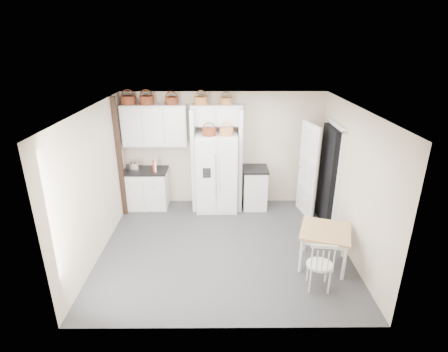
{
  "coord_description": "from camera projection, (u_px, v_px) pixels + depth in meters",
  "views": [
    {
      "loc": [
        -0.04,
        -5.65,
        3.65
      ],
      "look_at": [
        0.0,
        0.4,
        1.27
      ],
      "focal_mm": 28.0,
      "sensor_mm": 36.0,
      "label": 1
    }
  ],
  "objects": [
    {
      "name": "wall_left",
      "position": [
        96.0,
        183.0,
        6.1
      ],
      "size": [
        0.0,
        4.0,
        4.0
      ],
      "primitive_type": "plane",
      "rotation": [
        1.57,
        0.0,
        1.57
      ],
      "color": "#C4B39C",
      "rests_on": "floor"
    },
    {
      "name": "basket_bridge_a",
      "position": [
        201.0,
        101.0,
        7.4
      ],
      "size": [
        0.29,
        0.29,
        0.16
      ],
      "primitive_type": "cylinder",
      "color": "brown",
      "rests_on": "bridge_cabinet"
    },
    {
      "name": "counter_left",
      "position": [
        145.0,
        171.0,
        7.84
      ],
      "size": [
        0.98,
        0.64,
        0.04
      ],
      "primitive_type": "cube",
      "color": "black",
      "rests_on": "base_cab_left"
    },
    {
      "name": "basket_upper_c",
      "position": [
        172.0,
        101.0,
        7.4
      ],
      "size": [
        0.28,
        0.28,
        0.16
      ],
      "primitive_type": "cylinder",
      "color": "#511C11",
      "rests_on": "upper_cabinet"
    },
    {
      "name": "fridge_panel_left",
      "position": [
        194.0,
        160.0,
        7.75
      ],
      "size": [
        0.08,
        0.6,
        2.3
      ],
      "primitive_type": "cube",
      "color": "silver",
      "rests_on": "floor"
    },
    {
      "name": "basket_fridge_b",
      "position": [
        226.0,
        132.0,
        7.34
      ],
      "size": [
        0.29,
        0.29,
        0.15
      ],
      "primitive_type": "cylinder",
      "color": "brown",
      "rests_on": "refrigerator"
    },
    {
      "name": "windsor_chair",
      "position": [
        320.0,
        265.0,
        5.37
      ],
      "size": [
        0.44,
        0.41,
        0.83
      ],
      "primitive_type": "cube",
      "rotation": [
        0.0,
        0.0,
        -0.11
      ],
      "color": "silver",
      "rests_on": "floor"
    },
    {
      "name": "door_slab",
      "position": [
        308.0,
        171.0,
        7.47
      ],
      "size": [
        0.21,
        0.79,
        2.05
      ],
      "primitive_type": "cube",
      "rotation": [
        0.0,
        0.0,
        -1.36
      ],
      "color": "white",
      "rests_on": "floor"
    },
    {
      "name": "bridge_cabinet",
      "position": [
        217.0,
        115.0,
        7.52
      ],
      "size": [
        1.12,
        0.34,
        0.45
      ],
      "primitive_type": "cube",
      "color": "silver",
      "rests_on": "wall_back"
    },
    {
      "name": "basket_bridge_b",
      "position": [
        226.0,
        101.0,
        7.41
      ],
      "size": [
        0.26,
        0.26,
        0.15
      ],
      "primitive_type": "cylinder",
      "color": "brown",
      "rests_on": "bridge_cabinet"
    },
    {
      "name": "basket_upper_b",
      "position": [
        147.0,
        100.0,
        7.39
      ],
      "size": [
        0.3,
        0.3,
        0.18
      ],
      "primitive_type": "cylinder",
      "color": "#511C11",
      "rests_on": "upper_cabinet"
    },
    {
      "name": "counter_right",
      "position": [
        255.0,
        169.0,
        7.84
      ],
      "size": [
        0.56,
        0.66,
        0.04
      ],
      "primitive_type": "cube",
      "color": "black",
      "rests_on": "base_cab_right"
    },
    {
      "name": "cookbook_red",
      "position": [
        154.0,
        166.0,
        7.71
      ],
      "size": [
        0.04,
        0.16,
        0.24
      ],
      "primitive_type": "cube",
      "rotation": [
        0.0,
        0.0,
        0.05
      ],
      "color": "red",
      "rests_on": "counter_left"
    },
    {
      "name": "basket_upper_a",
      "position": [
        128.0,
        100.0,
        7.39
      ],
      "size": [
        0.31,
        0.31,
        0.18
      ],
      "primitive_type": "cylinder",
      "color": "#511C11",
      "rests_on": "upper_cabinet"
    },
    {
      "name": "base_cab_left",
      "position": [
        147.0,
        189.0,
        8.0
      ],
      "size": [
        0.94,
        0.6,
        0.87
      ],
      "primitive_type": "cube",
      "color": "silver",
      "rests_on": "floor"
    },
    {
      "name": "wall_right",
      "position": [
        352.0,
        183.0,
        6.13
      ],
      "size": [
        0.0,
        4.0,
        4.0
      ],
      "primitive_type": "plane",
      "rotation": [
        1.57,
        0.0,
        -1.57
      ],
      "color": "#C4B39C",
      "rests_on": "floor"
    },
    {
      "name": "toaster",
      "position": [
        133.0,
        167.0,
        7.73
      ],
      "size": [
        0.28,
        0.18,
        0.19
      ],
      "primitive_type": "cube",
      "rotation": [
        0.0,
        0.0,
        -0.1
      ],
      "color": "silver",
      "rests_on": "counter_left"
    },
    {
      "name": "wall_back",
      "position": [
        224.0,
        149.0,
        7.98
      ],
      "size": [
        4.5,
        0.0,
        4.5
      ],
      "primitive_type": "plane",
      "rotation": [
        1.57,
        0.0,
        0.0
      ],
      "color": "#C4B39C",
      "rests_on": "floor"
    },
    {
      "name": "ceiling",
      "position": [
        224.0,
        109.0,
        5.64
      ],
      "size": [
        4.5,
        4.5,
        0.0
      ],
      "primitive_type": "plane",
      "color": "white",
      "rests_on": "wall_back"
    },
    {
      "name": "base_cab_right",
      "position": [
        255.0,
        188.0,
        8.01
      ],
      "size": [
        0.52,
        0.62,
        0.91
      ],
      "primitive_type": "cube",
      "color": "silver",
      "rests_on": "floor"
    },
    {
      "name": "dining_table",
      "position": [
        324.0,
        247.0,
        5.97
      ],
      "size": [
        1.01,
        1.01,
        0.67
      ],
      "primitive_type": "cube",
      "rotation": [
        0.0,
        0.0,
        -0.32
      ],
      "color": "#A66B3F",
      "rests_on": "floor"
    },
    {
      "name": "floor",
      "position": [
        224.0,
        246.0,
        6.59
      ],
      "size": [
        4.5,
        4.5,
        0.0
      ],
      "primitive_type": "plane",
      "color": "#393939",
      "rests_on": "ground"
    },
    {
      "name": "cookbook_cream",
      "position": [
        155.0,
        165.0,
        7.71
      ],
      "size": [
        0.07,
        0.18,
        0.26
      ],
      "primitive_type": "cube",
      "rotation": [
        0.0,
        0.0,
        0.19
      ],
      "color": "silver",
      "rests_on": "counter_left"
    },
    {
      "name": "refrigerator",
      "position": [
        217.0,
        173.0,
        7.78
      ],
      "size": [
        0.9,
        0.73,
        1.75
      ],
      "primitive_type": "cube",
      "color": "white",
      "rests_on": "floor"
    },
    {
      "name": "trim_post",
      "position": [
        120.0,
        159.0,
        7.36
      ],
      "size": [
        0.09,
        0.09,
        2.6
      ],
      "primitive_type": "cube",
      "color": "black",
      "rests_on": "floor"
    },
    {
      "name": "upper_cabinet",
      "position": [
        155.0,
        125.0,
        7.59
      ],
      "size": [
        1.4,
        0.34,
        0.9
      ],
      "primitive_type": "cube",
      "color": "silver",
      "rests_on": "wall_back"
    },
    {
      "name": "fridge_panel_right",
      "position": [
        240.0,
        160.0,
        7.76
      ],
      "size": [
        0.08,
        0.6,
        2.3
      ],
      "primitive_type": "cube",
      "color": "silver",
      "rests_on": "floor"
    },
    {
      "name": "basket_fridge_a",
      "position": [
        209.0,
        132.0,
        7.34
      ],
      "size": [
        0.29,
        0.29,
        0.15
      ],
      "primitive_type": "cylinder",
      "color": "#511C11",
      "rests_on": "refrigerator"
    },
    {
      "name": "doorway_void",
      "position": [
        329.0,
        176.0,
        7.16
      ],
      "size": [
        0.18,
        0.85,
        2.05
      ],
      "primitive_type": "cube",
      "color": "black",
      "rests_on": "floor"
    }
  ]
}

